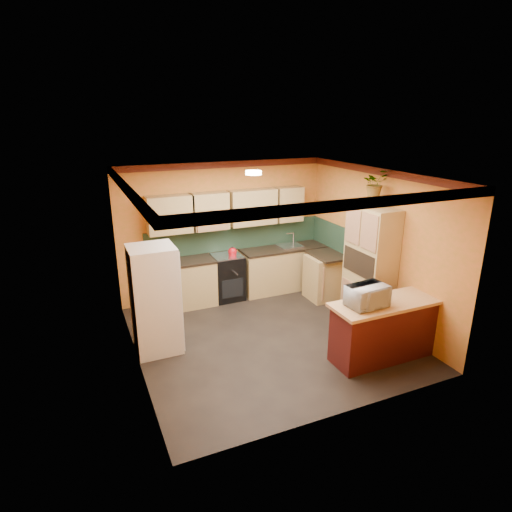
{
  "coord_description": "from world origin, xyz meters",
  "views": [
    {
      "loc": [
        -2.73,
        -5.75,
        3.54
      ],
      "look_at": [
        -0.02,
        0.45,
        1.3
      ],
      "focal_mm": 30.0,
      "sensor_mm": 36.0,
      "label": 1
    }
  ],
  "objects_px": {
    "fridge": "(155,300)",
    "microwave": "(367,296)",
    "pantry": "(370,267)",
    "base_cabinets_back": "(256,273)",
    "stove": "(227,277)",
    "breakfast_bar": "(389,330)"
  },
  "relations": [
    {
      "from": "fridge",
      "to": "microwave",
      "type": "xyz_separation_m",
      "value": [
        2.72,
        -1.62,
        0.24
      ]
    },
    {
      "from": "pantry",
      "to": "base_cabinets_back",
      "type": "bearing_deg",
      "value": 123.09
    },
    {
      "from": "microwave",
      "to": "stove",
      "type": "bearing_deg",
      "value": 104.12
    },
    {
      "from": "base_cabinets_back",
      "to": "pantry",
      "type": "bearing_deg",
      "value": -56.91
    },
    {
      "from": "base_cabinets_back",
      "to": "stove",
      "type": "height_order",
      "value": "stove"
    },
    {
      "from": "fridge",
      "to": "microwave",
      "type": "distance_m",
      "value": 3.17
    },
    {
      "from": "base_cabinets_back",
      "to": "microwave",
      "type": "bearing_deg",
      "value": -82.49
    },
    {
      "from": "base_cabinets_back",
      "to": "microwave",
      "type": "distance_m",
      "value": 3.14
    },
    {
      "from": "microwave",
      "to": "pantry",
      "type": "bearing_deg",
      "value": 46.2
    },
    {
      "from": "pantry",
      "to": "stove",
      "type": "bearing_deg",
      "value": 134.08
    },
    {
      "from": "pantry",
      "to": "microwave",
      "type": "distance_m",
      "value": 1.39
    },
    {
      "from": "stove",
      "to": "fridge",
      "type": "distance_m",
      "value": 2.25
    },
    {
      "from": "breakfast_bar",
      "to": "microwave",
      "type": "distance_m",
      "value": 0.8
    },
    {
      "from": "base_cabinets_back",
      "to": "stove",
      "type": "distance_m",
      "value": 0.63
    },
    {
      "from": "fridge",
      "to": "stove",
      "type": "bearing_deg",
      "value": 40.15
    },
    {
      "from": "fridge",
      "to": "breakfast_bar",
      "type": "relative_size",
      "value": 0.94
    },
    {
      "from": "breakfast_bar",
      "to": "microwave",
      "type": "height_order",
      "value": "microwave"
    },
    {
      "from": "microwave",
      "to": "breakfast_bar",
      "type": "bearing_deg",
      "value": -4.49
    },
    {
      "from": "stove",
      "to": "breakfast_bar",
      "type": "distance_m",
      "value": 3.4
    },
    {
      "from": "stove",
      "to": "microwave",
      "type": "distance_m",
      "value": 3.28
    },
    {
      "from": "base_cabinets_back",
      "to": "breakfast_bar",
      "type": "relative_size",
      "value": 2.03
    },
    {
      "from": "base_cabinets_back",
      "to": "fridge",
      "type": "bearing_deg",
      "value": -148.37
    }
  ]
}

